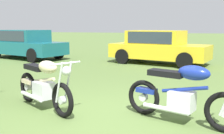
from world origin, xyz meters
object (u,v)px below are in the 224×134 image
at_px(motorcycle_cream, 44,85).
at_px(car_teal, 25,43).
at_px(car_yellow, 158,45).
at_px(motorcycle_blue, 182,94).

relative_size(motorcycle_cream, car_teal, 0.39).
bearing_deg(car_yellow, motorcycle_cream, -86.23).
height_order(car_teal, car_yellow, same).
relative_size(motorcycle_blue, car_yellow, 0.45).
distance_m(motorcycle_cream, car_yellow, 7.07).
height_order(motorcycle_cream, motorcycle_blue, same).
bearing_deg(car_teal, motorcycle_blue, -24.90).
height_order(motorcycle_blue, car_teal, car_teal).
bearing_deg(motorcycle_cream, motorcycle_blue, 30.21).
distance_m(motorcycle_cream, motorcycle_blue, 2.60).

